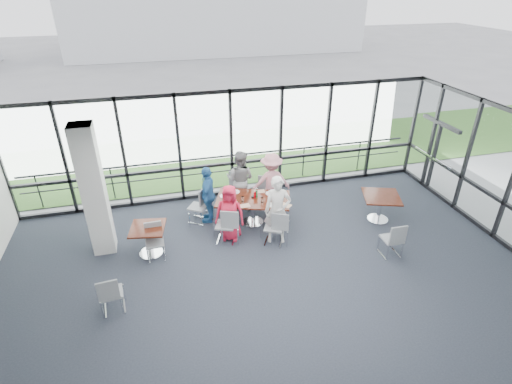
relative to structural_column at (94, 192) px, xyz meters
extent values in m
cube|color=#212731|center=(3.60, -3.00, -1.61)|extent=(12.00, 10.00, 0.02)
cube|color=white|center=(3.60, -3.00, 1.60)|extent=(12.00, 10.00, 0.04)
cube|color=white|center=(3.60, 2.00, 0.00)|extent=(12.00, 0.10, 3.20)
cube|color=black|center=(9.60, 0.75, -0.55)|extent=(0.12, 1.60, 2.10)
cube|color=silver|center=(0.00, 0.00, 0.00)|extent=(0.50, 0.50, 3.20)
cube|color=gray|center=(3.60, 7.00, -1.62)|extent=(80.00, 70.00, 0.02)
cube|color=#376125|center=(3.60, 5.00, -1.59)|extent=(80.00, 5.00, 0.01)
cube|color=silver|center=(7.60, 29.00, 1.40)|extent=(24.00, 10.00, 6.00)
cylinder|color=#2D2D33|center=(3.60, 2.60, -1.10)|extent=(12.00, 0.06, 0.06)
cube|color=#391508|center=(3.79, 0.22, -0.87)|extent=(2.15, 1.62, 0.04)
cylinder|color=silver|center=(3.79, 0.22, -1.25)|extent=(0.12, 0.12, 0.71)
cylinder|color=silver|center=(3.79, 0.22, -1.59)|extent=(0.56, 0.56, 0.03)
cube|color=#391508|center=(1.07, -0.48, -0.87)|extent=(0.92, 0.92, 0.04)
cylinder|color=silver|center=(1.07, -0.48, -1.25)|extent=(0.12, 0.12, 0.71)
cube|color=#391508|center=(7.14, -0.52, -0.87)|extent=(1.19, 1.19, 0.04)
cylinder|color=silver|center=(7.14, -0.52, -1.25)|extent=(0.12, 0.12, 0.71)
imported|color=red|center=(3.06, -0.32, -0.86)|extent=(0.85, 0.72, 1.49)
imported|color=silver|center=(4.16, -0.74, -0.71)|extent=(0.74, 0.62, 1.78)
imported|color=slate|center=(3.66, 1.16, -0.74)|extent=(0.98, 0.88, 1.72)
imported|color=#CA808C|center=(4.49, 0.86, -0.76)|extent=(1.13, 0.64, 1.68)
imported|color=#2965A4|center=(2.67, 0.65, -0.80)|extent=(0.76, 1.05, 1.60)
cylinder|color=white|center=(3.22, 0.09, -0.84)|extent=(0.28, 0.28, 0.01)
cylinder|color=white|center=(4.19, -0.25, -0.84)|extent=(0.26, 0.26, 0.01)
cylinder|color=white|center=(3.41, 0.68, -0.84)|extent=(0.25, 0.25, 0.01)
cylinder|color=white|center=(4.31, 0.35, -0.84)|extent=(0.26, 0.26, 0.01)
cylinder|color=white|center=(3.09, 0.52, -0.84)|extent=(0.27, 0.27, 0.01)
cylinder|color=white|center=(3.49, 0.13, -0.78)|extent=(0.07, 0.07, 0.15)
cylinder|color=white|center=(3.97, -0.03, -0.78)|extent=(0.07, 0.07, 0.14)
cylinder|color=white|center=(3.94, 0.47, -0.78)|extent=(0.07, 0.07, 0.15)
cylinder|color=white|center=(3.11, 0.34, -0.78)|extent=(0.07, 0.07, 0.13)
cube|color=beige|center=(3.49, -0.09, -0.85)|extent=(0.28, 0.21, 0.00)
cube|color=beige|center=(4.51, -0.33, -0.85)|extent=(0.34, 0.34, 0.00)
cube|color=beige|center=(4.06, 0.55, -0.85)|extent=(0.30, 0.22, 0.00)
cube|color=black|center=(3.81, 0.27, -0.83)|extent=(0.10, 0.07, 0.04)
cylinder|color=#990008|center=(3.84, 0.23, -0.76)|extent=(0.06, 0.06, 0.18)
cylinder|color=#226D37|center=(3.90, 0.25, -0.75)|extent=(0.05, 0.05, 0.20)
camera|label=1|loc=(1.55, -8.62, 4.35)|focal=28.00mm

